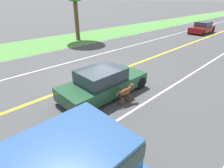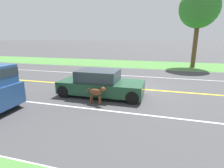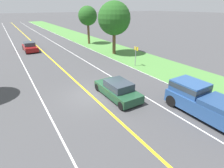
{
  "view_description": "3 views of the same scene",
  "coord_description": "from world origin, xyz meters",
  "px_view_note": "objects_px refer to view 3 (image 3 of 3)",
  "views": [
    {
      "loc": [
        7.16,
        -6.01,
        4.16
      ],
      "look_at": [
        2.22,
        -1.24,
        0.75
      ],
      "focal_mm": 28.0,
      "sensor_mm": 36.0,
      "label": 1
    },
    {
      "loc": [
        9.85,
        1.65,
        2.89
      ],
      "look_at": [
        2.21,
        -0.49,
        0.8
      ],
      "focal_mm": 28.0,
      "sensor_mm": 36.0,
      "label": 2
    },
    {
      "loc": [
        -5.07,
        -11.25,
        6.48
      ],
      "look_at": [
        1.44,
        -0.8,
        0.97
      ],
      "focal_mm": 28.0,
      "sensor_mm": 36.0,
      "label": 3
    }
  ],
  "objects_px": {
    "ego_car": "(118,90)",
    "oncoming_car": "(30,47)",
    "roadside_tree_right_near": "(114,19)",
    "roadside_tree_right_far": "(88,16)",
    "dog": "(128,86)",
    "street_sign": "(136,54)",
    "pickup_truck": "(207,102)"
  },
  "relations": [
    {
      "from": "dog",
      "to": "oncoming_car",
      "type": "distance_m",
      "value": 20.12
    },
    {
      "from": "dog",
      "to": "pickup_truck",
      "type": "bearing_deg",
      "value": -60.79
    },
    {
      "from": "pickup_truck",
      "to": "dog",
      "type": "bearing_deg",
      "value": 111.79
    },
    {
      "from": "dog",
      "to": "oncoming_car",
      "type": "relative_size",
      "value": 0.25
    },
    {
      "from": "ego_car",
      "to": "roadside_tree_right_far",
      "type": "xyz_separation_m",
      "value": [
        7.11,
        20.37,
        4.25
      ]
    },
    {
      "from": "ego_car",
      "to": "roadside_tree_right_far",
      "type": "distance_m",
      "value": 21.99
    },
    {
      "from": "pickup_truck",
      "to": "roadside_tree_right_far",
      "type": "distance_m",
      "value": 26.02
    },
    {
      "from": "pickup_truck",
      "to": "roadside_tree_right_far",
      "type": "bearing_deg",
      "value": 81.61
    },
    {
      "from": "ego_car",
      "to": "dog",
      "type": "bearing_deg",
      "value": 11.86
    },
    {
      "from": "roadside_tree_right_far",
      "to": "oncoming_car",
      "type": "bearing_deg",
      "value": -177.27
    },
    {
      "from": "street_sign",
      "to": "ego_car",
      "type": "bearing_deg",
      "value": -138.77
    },
    {
      "from": "ego_car",
      "to": "roadside_tree_right_near",
      "type": "xyz_separation_m",
      "value": [
        7.0,
        11.48,
        4.31
      ]
    },
    {
      "from": "oncoming_car",
      "to": "street_sign",
      "type": "relative_size",
      "value": 1.86
    },
    {
      "from": "oncoming_car",
      "to": "street_sign",
      "type": "xyz_separation_m",
      "value": [
        9.22,
        -14.63,
        0.82
      ]
    },
    {
      "from": "dog",
      "to": "roadside_tree_right_far",
      "type": "height_order",
      "value": "roadside_tree_right_far"
    },
    {
      "from": "ego_car",
      "to": "roadside_tree_right_far",
      "type": "relative_size",
      "value": 0.65
    },
    {
      "from": "roadside_tree_right_far",
      "to": "street_sign",
      "type": "distance_m",
      "value": 15.54
    },
    {
      "from": "roadside_tree_right_near",
      "to": "roadside_tree_right_far",
      "type": "bearing_deg",
      "value": 89.35
    },
    {
      "from": "dog",
      "to": "oncoming_car",
      "type": "height_order",
      "value": "oncoming_car"
    },
    {
      "from": "roadside_tree_right_near",
      "to": "ego_car",
      "type": "bearing_deg",
      "value": -121.38
    },
    {
      "from": "ego_car",
      "to": "oncoming_car",
      "type": "bearing_deg",
      "value": 99.24
    },
    {
      "from": "roadside_tree_right_near",
      "to": "roadside_tree_right_far",
      "type": "xyz_separation_m",
      "value": [
        0.1,
        8.89,
        -0.06
      ]
    },
    {
      "from": "roadside_tree_right_near",
      "to": "street_sign",
      "type": "relative_size",
      "value": 3.1
    },
    {
      "from": "dog",
      "to": "roadside_tree_right_near",
      "type": "xyz_separation_m",
      "value": [
        5.79,
        11.23,
        4.37
      ]
    },
    {
      "from": "ego_car",
      "to": "pickup_truck",
      "type": "bearing_deg",
      "value": -56.6
    },
    {
      "from": "roadside_tree_right_near",
      "to": "dog",
      "type": "bearing_deg",
      "value": -117.27
    },
    {
      "from": "street_sign",
      "to": "roadside_tree_right_near",
      "type": "bearing_deg",
      "value": 80.75
    },
    {
      "from": "roadside_tree_right_near",
      "to": "roadside_tree_right_far",
      "type": "distance_m",
      "value": 8.89
    },
    {
      "from": "ego_car",
      "to": "oncoming_car",
      "type": "relative_size",
      "value": 0.99
    },
    {
      "from": "roadside_tree_right_near",
      "to": "roadside_tree_right_far",
      "type": "relative_size",
      "value": 1.1
    },
    {
      "from": "ego_car",
      "to": "oncoming_car",
      "type": "distance_m",
      "value": 20.14
    },
    {
      "from": "dog",
      "to": "pickup_truck",
      "type": "xyz_separation_m",
      "value": [
        2.13,
        -5.34,
        0.41
      ]
    }
  ]
}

